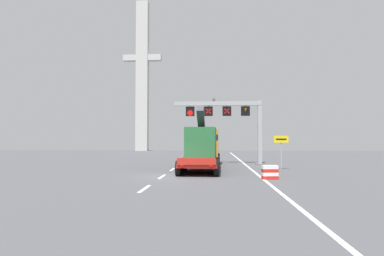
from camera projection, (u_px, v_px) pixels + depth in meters
The scene contains 8 objects.
ground at pixel (171, 176), 22.92m from camera, with size 112.00×112.00×0.00m, color #4C4C51.
lane_markings at pixel (191, 156), 50.64m from camera, with size 0.20×70.12×0.01m.
edge_line_right at pixel (245, 164), 34.45m from camera, with size 0.20×63.00×0.01m, color silver.
overhead_lane_gantry at pixel (230, 114), 34.58m from camera, with size 9.49×0.90×6.96m.
heavy_haul_truck_red at pixel (203, 146), 30.27m from camera, with size 3.31×14.12×5.30m.
exit_sign_yellow at pixel (281, 145), 27.88m from camera, with size 1.22×0.15×2.91m.
crash_barrier_striped at pixel (270, 172), 21.12m from camera, with size 1.06×0.64×0.90m.
bridge_pylon_distant at pixel (142, 74), 77.41m from camera, with size 9.00×2.00×35.49m.
Camera 1 is at (3.05, -22.87, 2.55)m, focal length 30.58 mm.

